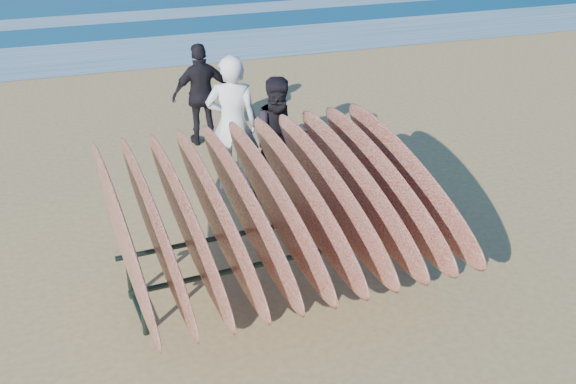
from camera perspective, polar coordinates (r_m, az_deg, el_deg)
name	(u,v)px	position (r m, az deg, el deg)	size (l,w,h in m)	color
ground	(312,310)	(7.37, 1.93, -9.30)	(120.00, 120.00, 0.00)	tan
foam_near	(159,51)	(16.32, -10.14, 10.92)	(160.00, 160.00, 0.00)	white
foam_far	(139,16)	(19.69, -11.73, 13.47)	(160.00, 160.00, 0.00)	white
surfboard_rack	(276,204)	(7.28, -0.98, -0.94)	(3.42, 3.29, 1.59)	black
person_white	(232,125)	(9.39, -4.42, 5.33)	(0.67, 0.44, 1.85)	white
person_dark_a	(280,137)	(9.29, -0.60, 4.35)	(0.78, 0.60, 1.59)	black
person_dark_b	(202,94)	(11.00, -6.82, 7.66)	(0.91, 0.38, 1.56)	black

